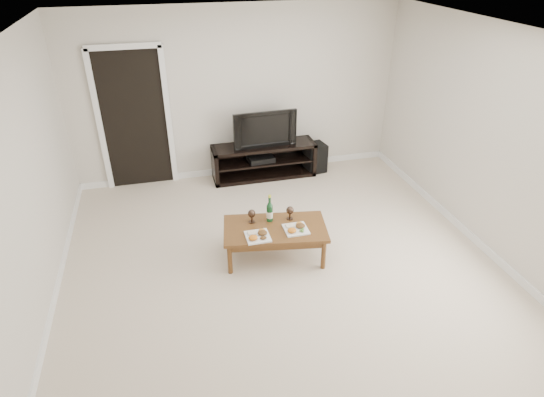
{
  "coord_description": "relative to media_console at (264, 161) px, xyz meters",
  "views": [
    {
      "loc": [
        -1.16,
        -3.92,
        3.34
      ],
      "look_at": [
        -0.02,
        0.56,
        0.7
      ],
      "focal_mm": 30.0,
      "sensor_mm": 36.0,
      "label": 1
    }
  ],
  "objects": [
    {
      "name": "television",
      "position": [
        -0.0,
        0.0,
        0.56
      ],
      "size": [
        0.99,
        0.17,
        0.57
      ],
      "primitive_type": "imported",
      "rotation": [
        0.0,
        0.0,
        0.04
      ],
      "color": "black",
      "rests_on": "media_console"
    },
    {
      "name": "coffee_table",
      "position": [
        -0.37,
        -2.13,
        -0.07
      ],
      "size": [
        1.29,
        0.84,
        0.42
      ],
      "primitive_type": "cube",
      "rotation": [
        0.0,
        0.0,
        -0.17
      ],
      "color": "brown",
      "rests_on": "ground"
    },
    {
      "name": "plate_left",
      "position": [
        -0.61,
        -2.27,
        0.18
      ],
      "size": [
        0.27,
        0.27,
        0.07
      ],
      "primitive_type": "cube",
      "color": "white",
      "rests_on": "coffee_table"
    },
    {
      "name": "goblet_left",
      "position": [
        -0.61,
        -1.95,
        0.23
      ],
      "size": [
        0.09,
        0.09,
        0.17
      ],
      "primitive_type": null,
      "color": "#3A2920",
      "rests_on": "coffee_table"
    },
    {
      "name": "goblet_right",
      "position": [
        -0.15,
        -1.99,
        0.23
      ],
      "size": [
        0.09,
        0.09,
        0.17
      ],
      "primitive_type": null,
      "color": "#3A2920",
      "rests_on": "coffee_table"
    },
    {
      "name": "media_console",
      "position": [
        0.0,
        0.0,
        0.0
      ],
      "size": [
        1.63,
        0.45,
        0.55
      ],
      "primitive_type": "cube",
      "color": "black",
      "rests_on": "ground"
    },
    {
      "name": "subwoofer",
      "position": [
        0.86,
        -0.0,
        -0.04
      ],
      "size": [
        0.36,
        0.36,
        0.47
      ],
      "primitive_type": "cube",
      "rotation": [
        0.0,
        0.0,
        0.15
      ],
      "color": "black",
      "rests_on": "ground"
    },
    {
      "name": "ceiling",
      "position": [
        -0.34,
        -2.5,
        2.35
      ],
      "size": [
        5.0,
        5.5,
        0.04
      ],
      "primitive_type": "cube",
      "color": "white",
      "rests_on": "back_wall"
    },
    {
      "name": "av_receiver",
      "position": [
        -0.05,
        -0.01,
        0.05
      ],
      "size": [
        0.42,
        0.33,
        0.08
      ],
      "primitive_type": "cube",
      "rotation": [
        0.0,
        0.0,
        0.09
      ],
      "color": "black",
      "rests_on": "media_console"
    },
    {
      "name": "doorway",
      "position": [
        -1.89,
        0.24,
        0.75
      ],
      "size": [
        0.9,
        0.02,
        2.05
      ],
      "primitive_type": "cube",
      "color": "black",
      "rests_on": "ground"
    },
    {
      "name": "plate_right",
      "position": [
        -0.15,
        -2.24,
        0.18
      ],
      "size": [
        0.27,
        0.27,
        0.07
      ],
      "primitive_type": "cube",
      "color": "white",
      "rests_on": "coffee_table"
    },
    {
      "name": "back_wall",
      "position": [
        -0.34,
        0.27,
        1.02
      ],
      "size": [
        5.0,
        0.04,
        2.6
      ],
      "primitive_type": "cube",
      "color": "beige",
      "rests_on": "ground"
    },
    {
      "name": "wine_bottle",
      "position": [
        -0.4,
        -1.97,
        0.32
      ],
      "size": [
        0.07,
        0.07,
        0.35
      ],
      "primitive_type": "cylinder",
      "color": "#103C1B",
      "rests_on": "coffee_table"
    },
    {
      "name": "floor",
      "position": [
        -0.34,
        -2.5,
        -0.28
      ],
      "size": [
        5.5,
        5.5,
        0.0
      ],
      "primitive_type": "plane",
      "color": "beige",
      "rests_on": "ground"
    }
  ]
}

